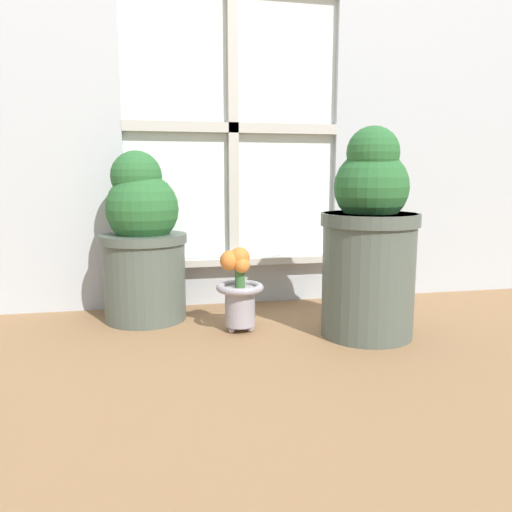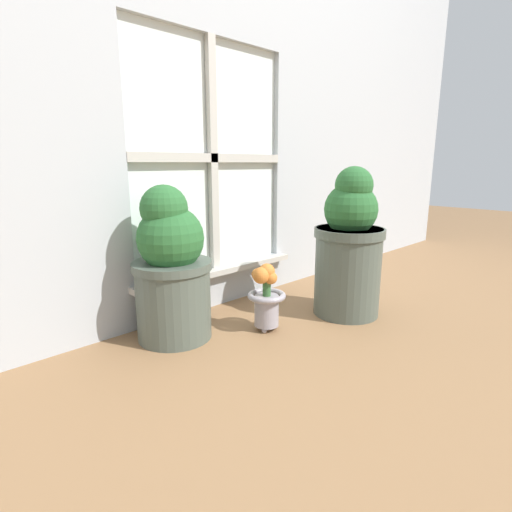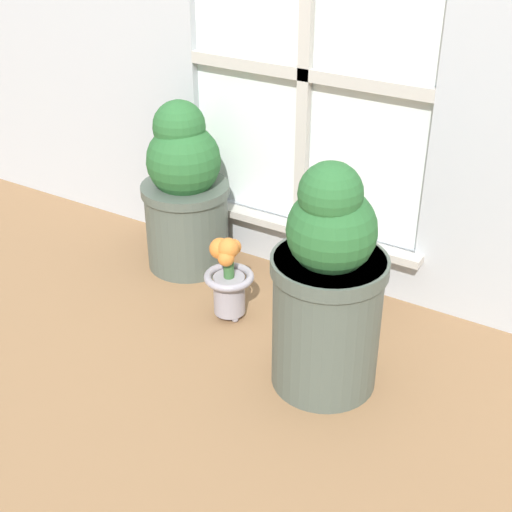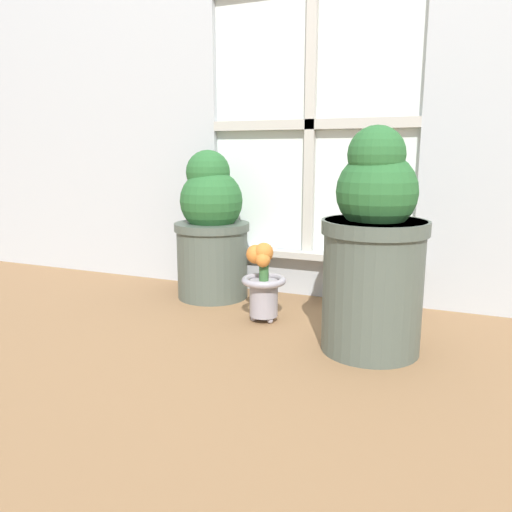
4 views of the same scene
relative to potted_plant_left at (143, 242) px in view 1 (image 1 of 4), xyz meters
The scene contains 4 objects.
ground_plane 0.61m from the potted_plant_left, 54.46° to the right, with size 10.00×10.00×0.00m, color olive.
potted_plant_left is the anchor object (origin of this frame).
potted_plant_right 0.71m from the potted_plant_left, 25.16° to the right, with size 0.28×0.28×0.61m.
flower_vase 0.36m from the potted_plant_left, 33.78° to the right, with size 0.14×0.14×0.26m.
Camera 1 is at (-0.29, -1.18, 0.47)m, focal length 35.00 mm.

